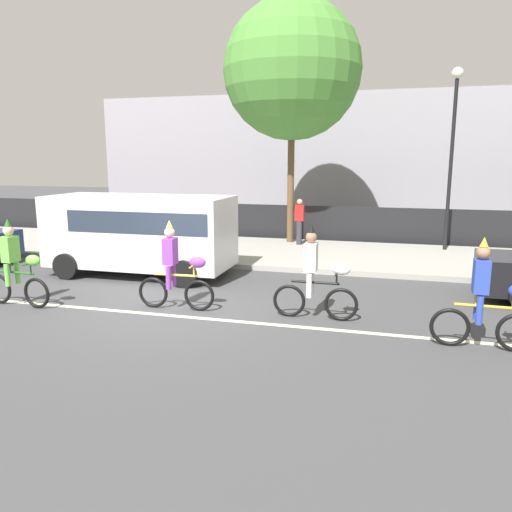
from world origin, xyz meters
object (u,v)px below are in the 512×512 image
parade_cyclist_cobalt (486,301)px  parked_van_white (143,229)px  parade_cyclist_purple (176,271)px  street_lamp_post (453,133)px  parade_cyclist_lime (16,268)px  parade_cyclist_zebra (316,278)px  pedestrian_onlooker (299,220)px

parade_cyclist_cobalt → parked_van_white: parked_van_white is taller
parade_cyclist_purple → street_lamp_post: 10.71m
parade_cyclist_cobalt → street_lamp_post: 9.47m
parade_cyclist_lime → parade_cyclist_purple: bearing=11.2°
parked_van_white → parade_cyclist_zebra: bearing=-26.8°
parade_cyclist_zebra → parked_van_white: (-5.16, 2.61, 0.44)m
parade_cyclist_zebra → parked_van_white: size_ratio=0.38×
parade_cyclist_lime → parade_cyclist_purple: 3.51m
parade_cyclist_lime → parade_cyclist_zebra: same height
parade_cyclist_cobalt → street_lamp_post: street_lamp_post is taller
parade_cyclist_lime → parade_cyclist_purple: (3.44, 0.68, 0.00)m
parade_cyclist_purple → parade_cyclist_cobalt: 6.00m
parade_cyclist_purple → pedestrian_onlooker: size_ratio=1.19×
parade_cyclist_zebra → parade_cyclist_cobalt: (2.99, -0.88, 0.00)m
parade_cyclist_lime → parade_cyclist_cobalt: same height
parked_van_white → street_lamp_post: bearing=33.1°
parade_cyclist_lime → pedestrian_onlooker: bearing=61.5°
parade_cyclist_zebra → parade_cyclist_lime: bearing=-172.7°
street_lamp_post → parade_cyclist_purple: bearing=-126.9°
pedestrian_onlooker → parade_cyclist_cobalt: bearing=-61.3°
parade_cyclist_cobalt → street_lamp_post: (0.20, 8.93, 3.15)m
parade_cyclist_zebra → parade_cyclist_cobalt: size_ratio=1.00×
parade_cyclist_lime → parade_cyclist_purple: same height
parade_cyclist_zebra → street_lamp_post: (3.19, 8.05, 3.15)m
parade_cyclist_zebra → street_lamp_post: 9.21m
parade_cyclist_zebra → parked_van_white: parked_van_white is taller
parade_cyclist_lime → parked_van_white: 3.67m
parade_cyclist_purple → parade_cyclist_zebra: bearing=2.6°
parade_cyclist_cobalt → parked_van_white: bearing=156.9°
parade_cyclist_lime → street_lamp_post: 13.44m
parade_cyclist_zebra → pedestrian_onlooker: bearing=102.7°
street_lamp_post → parked_van_white: bearing=-146.9°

